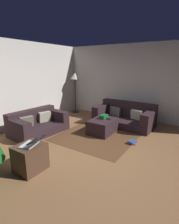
{
  "coord_description": "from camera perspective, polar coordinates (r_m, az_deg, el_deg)",
  "views": [
    {
      "loc": [
        -2.94,
        -1.62,
        1.89
      ],
      "look_at": [
        0.62,
        0.69,
        0.75
      ],
      "focal_mm": 28.18,
      "sensor_mm": 36.0,
      "label": 1
    }
  ],
  "objects": [
    {
      "name": "rear_partition",
      "position": [
        5.63,
        -25.44,
        7.58
      ],
      "size": [
        6.4,
        0.12,
        2.6
      ],
      "primitive_type": "cube",
      "color": "silver",
      "rests_on": "ground_plane"
    },
    {
      "name": "side_table",
      "position": [
        3.49,
        -18.66,
        -13.88
      ],
      "size": [
        0.52,
        0.44,
        0.5
      ],
      "primitive_type": "cube",
      "color": "#4C3323",
      "rests_on": "ground_plane"
    },
    {
      "name": "couch_left",
      "position": [
        5.27,
        -16.58,
        -3.64
      ],
      "size": [
        1.6,
        1.0,
        0.64
      ],
      "rotation": [
        0.0,
        0.0,
        3.07
      ],
      "color": "#2D1E23",
      "rests_on": "ground_plane"
    },
    {
      "name": "corner_lamp",
      "position": [
        7.06,
        -4.76,
        10.61
      ],
      "size": [
        0.36,
        0.36,
        1.59
      ],
      "color": "black",
      "rests_on": "ground_plane"
    },
    {
      "name": "tv_remote",
      "position": [
        5.03,
        6.07,
        -2.2
      ],
      "size": [
        0.11,
        0.17,
        0.02
      ],
      "primitive_type": "cube",
      "rotation": [
        0.0,
        0.0,
        -0.44
      ],
      "color": "black",
      "rests_on": "ottoman"
    },
    {
      "name": "couch_right",
      "position": [
        5.79,
        11.4,
        -1.42
      ],
      "size": [
        1.01,
        1.87,
        0.73
      ],
      "rotation": [
        0.0,
        0.0,
        1.53
      ],
      "color": "#2D1E23",
      "rests_on": "ground_plane"
    },
    {
      "name": "laptop",
      "position": [
        3.33,
        -18.25,
        -9.49
      ],
      "size": [
        0.42,
        0.45,
        0.17
      ],
      "color": "silver",
      "rests_on": "side_table"
    },
    {
      "name": "book_stack",
      "position": [
        4.55,
        13.81,
        -9.47
      ],
      "size": [
        0.26,
        0.19,
        0.08
      ],
      "color": "#B7332D",
      "rests_on": "ground_plane"
    },
    {
      "name": "area_rug",
      "position": [
        5.12,
        4.22,
        -6.64
      ],
      "size": [
        2.6,
        2.0,
        0.01
      ],
      "primitive_type": "cube",
      "color": "brown",
      "rests_on": "ground_plane"
    },
    {
      "name": "gift_box",
      "position": [
        5.08,
        4.7,
        -1.5
      ],
      "size": [
        0.27,
        0.17,
        0.1
      ],
      "primitive_type": "cube",
      "rotation": [
        0.0,
        0.0,
        -0.07
      ],
      "color": "#19662D",
      "rests_on": "ottoman"
    },
    {
      "name": "ottoman",
      "position": [
        5.05,
        4.26,
        -4.58
      ],
      "size": [
        0.84,
        0.62,
        0.4
      ],
      "primitive_type": "cube",
      "color": "#2D1E23",
      "rests_on": "ground_plane"
    },
    {
      "name": "corner_partition",
      "position": [
        6.32,
        18.17,
        8.94
      ],
      "size": [
        0.12,
        6.4,
        2.6
      ],
      "primitive_type": "cube",
      "color": "silver",
      "rests_on": "ground_plane"
    },
    {
      "name": "ground_plane",
      "position": [
        3.85,
        3.64,
        -14.38
      ],
      "size": [
        6.4,
        6.4,
        0.0
      ],
      "primitive_type": "plane",
      "color": "brown"
    }
  ]
}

